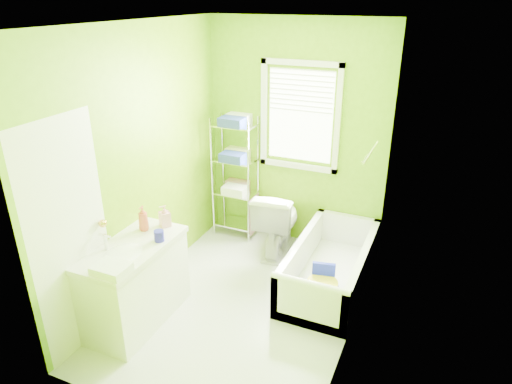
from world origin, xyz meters
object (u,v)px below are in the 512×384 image
at_px(vanity, 135,281).
at_px(wire_shelf_unit, 237,165).
at_px(bathtub, 329,272).
at_px(toilet, 278,221).

distance_m(vanity, wire_shelf_unit, 1.95).
distance_m(bathtub, wire_shelf_unit, 1.69).
relative_size(bathtub, toilet, 1.94).
bearing_deg(toilet, wire_shelf_unit, -26.26).
bearing_deg(vanity, toilet, 66.02).
xyz_separation_m(toilet, vanity, (-0.74, -1.66, 0.02)).
height_order(bathtub, wire_shelf_unit, wire_shelf_unit).
bearing_deg(vanity, wire_shelf_unit, 86.25).
bearing_deg(wire_shelf_unit, bathtub, -25.17).
xyz_separation_m(bathtub, wire_shelf_unit, (-1.36, 0.64, 0.77)).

